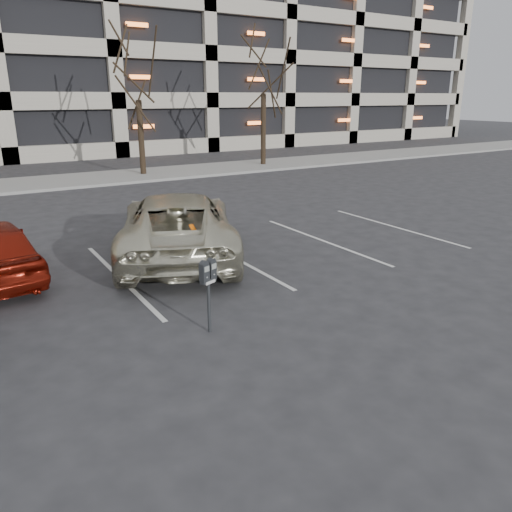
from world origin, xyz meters
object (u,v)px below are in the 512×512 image
(parking_meter, at_px, (208,278))
(suv_silver, at_px, (177,225))
(tree_d, at_px, (264,46))
(tree_c, at_px, (135,50))

(parking_meter, bearing_deg, suv_silver, 52.46)
(tree_d, relative_size, parking_meter, 6.94)
(tree_d, distance_m, suv_silver, 17.63)
(parking_meter, xyz_separation_m, suv_silver, (1.22, 4.13, -0.17))
(tree_d, xyz_separation_m, suv_silver, (-10.68, -12.90, -5.48))
(tree_c, distance_m, parking_meter, 18.37)
(tree_d, bearing_deg, parking_meter, -124.94)
(tree_c, relative_size, suv_silver, 1.28)
(tree_c, bearing_deg, suv_silver, -105.93)
(tree_c, distance_m, suv_silver, 14.31)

